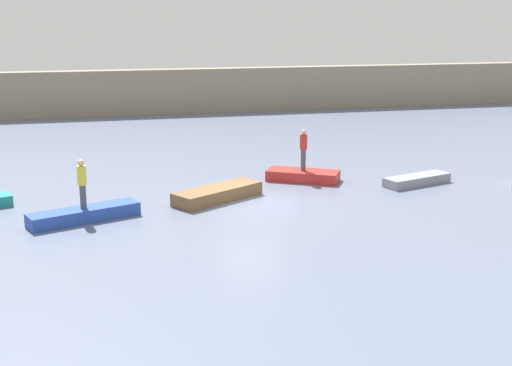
{
  "coord_description": "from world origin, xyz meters",
  "views": [
    {
      "loc": [
        -5.69,
        -24.75,
        7.24
      ],
      "look_at": [
        0.53,
        1.24,
        0.52
      ],
      "focal_mm": 48.39,
      "sensor_mm": 36.0,
      "label": 1
    }
  ],
  "objects_px": {
    "rowboat_red": "(303,176)",
    "person_yellow_shirt": "(82,181)",
    "rowboat_brown": "(218,194)",
    "rowboat_blue": "(84,214)",
    "rowboat_grey": "(417,180)",
    "person_red_shirt": "(303,148)"
  },
  "relations": [
    {
      "from": "rowboat_red",
      "to": "person_yellow_shirt",
      "type": "height_order",
      "value": "person_yellow_shirt"
    },
    {
      "from": "rowboat_brown",
      "to": "person_yellow_shirt",
      "type": "relative_size",
      "value": 2.16
    },
    {
      "from": "rowboat_blue",
      "to": "rowboat_brown",
      "type": "relative_size",
      "value": 1.04
    },
    {
      "from": "rowboat_blue",
      "to": "rowboat_grey",
      "type": "relative_size",
      "value": 1.25
    },
    {
      "from": "rowboat_blue",
      "to": "rowboat_red",
      "type": "bearing_deg",
      "value": 1.75
    },
    {
      "from": "rowboat_grey",
      "to": "person_red_shirt",
      "type": "height_order",
      "value": "person_red_shirt"
    },
    {
      "from": "rowboat_brown",
      "to": "rowboat_grey",
      "type": "xyz_separation_m",
      "value": [
        8.74,
        0.5,
        -0.06
      ]
    },
    {
      "from": "rowboat_brown",
      "to": "rowboat_red",
      "type": "relative_size",
      "value": 1.23
    },
    {
      "from": "person_red_shirt",
      "to": "person_yellow_shirt",
      "type": "distance_m",
      "value": 10.04
    },
    {
      "from": "person_yellow_shirt",
      "to": "rowboat_grey",
      "type": "bearing_deg",
      "value": 8.69
    },
    {
      "from": "rowboat_blue",
      "to": "rowboat_red",
      "type": "height_order",
      "value": "rowboat_blue"
    },
    {
      "from": "rowboat_grey",
      "to": "person_red_shirt",
      "type": "xyz_separation_m",
      "value": [
        -4.55,
        1.75,
        1.27
      ]
    },
    {
      "from": "rowboat_brown",
      "to": "person_yellow_shirt",
      "type": "distance_m",
      "value": 5.46
    },
    {
      "from": "rowboat_blue",
      "to": "rowboat_red",
      "type": "distance_m",
      "value": 10.04
    },
    {
      "from": "rowboat_grey",
      "to": "person_yellow_shirt",
      "type": "bearing_deg",
      "value": 170.84
    },
    {
      "from": "person_yellow_shirt",
      "to": "person_red_shirt",
      "type": "bearing_deg",
      "value": 22.59
    },
    {
      "from": "rowboat_brown",
      "to": "rowboat_grey",
      "type": "relative_size",
      "value": 1.21
    },
    {
      "from": "rowboat_blue",
      "to": "rowboat_red",
      "type": "relative_size",
      "value": 1.27
    },
    {
      "from": "rowboat_grey",
      "to": "rowboat_brown",
      "type": "bearing_deg",
      "value": 165.43
    },
    {
      "from": "rowboat_brown",
      "to": "person_yellow_shirt",
      "type": "bearing_deg",
      "value": 166.0
    },
    {
      "from": "rowboat_grey",
      "to": "person_red_shirt",
      "type": "bearing_deg",
      "value": 141.17
    },
    {
      "from": "rowboat_red",
      "to": "rowboat_grey",
      "type": "relative_size",
      "value": 0.99
    }
  ]
}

